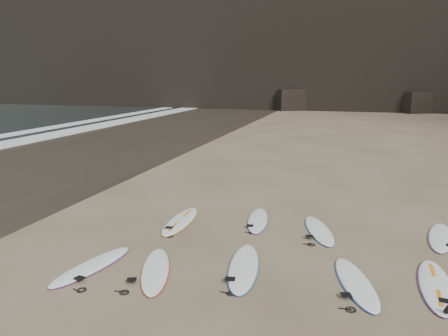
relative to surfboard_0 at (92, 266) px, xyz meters
The scene contains 11 objects.
ground 3.88m from the surfboard_0, 13.03° to the left, with size 240.00×240.00×0.00m, color #897559.
wet_sand 14.26m from the surfboard_0, 130.28° to the left, with size 12.00×200.00×0.01m, color #383026.
surfboard_0 is the anchor object (origin of this frame).
surfboard_1 1.42m from the surfboard_0, ahead, with size 0.56×2.33×0.08m, color white.
surfboard_2 3.28m from the surfboard_0, 15.23° to the left, with size 0.61×2.54×0.09m, color white.
surfboard_3 5.54m from the surfboard_0, ahead, with size 0.57×2.36×0.09m, color white.
surfboard_4 7.08m from the surfboard_0, ahead, with size 0.60×2.50×0.09m, color white.
surfboard_5 3.39m from the surfboard_0, 77.69° to the left, with size 0.60×2.52×0.09m, color white.
surfboard_6 4.91m from the surfboard_0, 55.06° to the left, with size 0.54×2.25×0.08m, color white.
surfboard_7 5.83m from the surfboard_0, 38.70° to the left, with size 0.56×2.32×0.08m, color white.
surfboard_8 8.56m from the surfboard_0, 27.87° to the left, with size 0.55×2.31×0.08m, color white.
Camera 1 is at (1.42, -8.52, 4.07)m, focal length 35.00 mm.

